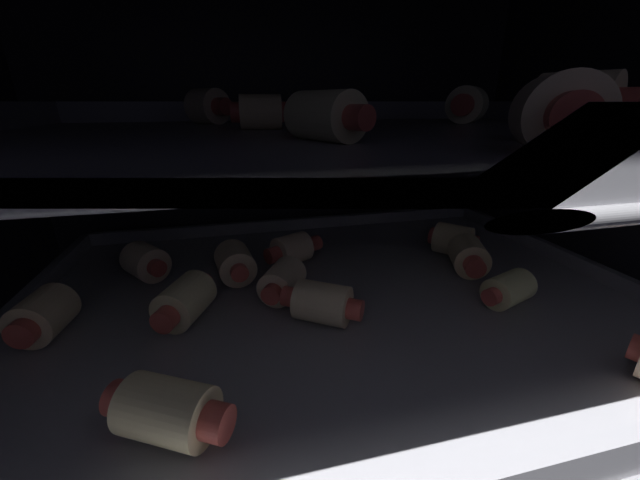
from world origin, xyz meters
TOP-DOWN VIEW (x-y plane):
  - ground_plane at (0.00, 0.00)cm, footprint 59.11×43.61cm
  - oven_wall_back at (0.00, 21.21)cm, footprint 59.11×1.20cm
  - oven_wall_right at (28.96, 0.00)cm, footprint 1.20×41.21cm
  - oven_rack_lower at (0.00, -0.00)cm, footprint 53.92×40.39cm
  - baking_tray_lower at (0.00, 0.00)cm, footprint 48.55×35.24cm
  - pig_in_blanket_lower_0 at (-11.62, -0.87)cm, footprint 4.44×6.15cm
  - pig_in_blanket_lower_1 at (-15.77, 7.07)cm, footprint 4.54×4.70cm
  - pig_in_blanket_lower_2 at (-2.44, 7.09)cm, footprint 5.69×4.13cm
  - pig_in_blanket_lower_3 at (-7.94, 4.86)cm, footprint 3.73×5.12cm
  - pig_in_blanket_lower_4 at (-4.25, 0.71)cm, footprint 4.37×5.37cm
  - pig_in_blanket_lower_5 at (-20.75, -0.65)cm, footprint 3.61×5.22cm
  - pig_in_blanket_lower_6 at (-11.35, -11.17)cm, footprint 6.31×4.57cm
  - pig_in_blanket_lower_7 at (14.25, 5.33)cm, footprint 4.70×4.84cm
  - pig_in_blanket_lower_8 at (12.86, -4.55)cm, footprint 5.32×3.63cm
  - pig_in_blanket_lower_9 at (-1.93, -3.46)cm, footprint 5.97×4.65cm
  - pig_in_blanket_lower_11 at (13.29, 1.33)cm, footprint 4.38×6.12cm
  - oven_rack_upper at (0.00, -0.00)cm, footprint 54.04×40.39cm
  - baking_tray_upper at (0.00, 0.00)cm, footprint 48.55×35.24cm
  - pig_in_blanket_upper_0 at (-2.55, -6.31)cm, footprint 3.96×6.12cm
  - pig_in_blanket_upper_1 at (1.56, 13.93)cm, footprint 4.41×5.38cm
  - pig_in_blanket_upper_2 at (9.08, -10.10)cm, footprint 4.45×5.32cm
  - pig_in_blanket_upper_3 at (4.95, -13.31)cm, footprint 4.06×4.58cm
  - pig_in_blanket_upper_4 at (14.60, 6.62)cm, footprint 4.70×4.62cm
  - pig_in_blanket_upper_5 at (-9.15, 11.06)cm, footprint 4.47×4.92cm
  - pig_in_blanket_upper_6 at (-5.08, 2.77)cm, footprint 4.40×2.70cm

SIDE VIEW (x-z plane):
  - ground_plane at x=0.00cm, z-range -1.20..0.00cm
  - oven_rack_lower at x=0.00cm, z-range 10.01..10.58cm
  - baking_tray_lower at x=0.00cm, z-range 10.03..12.31cm
  - pig_in_blanket_lower_8 at x=12.86cm, z-range 11.53..14.11cm
  - pig_in_blanket_lower_4 at x=-4.25cm, z-range 11.53..14.42cm
  - pig_in_blanket_lower_6 at x=-11.35cm, z-range 11.53..14.48cm
  - pig_in_blanket_lower_2 at x=-2.44cm, z-range 11.53..14.49cm
  - pig_in_blanket_lower_9 at x=-1.93cm, z-range 11.53..14.50cm
  - pig_in_blanket_lower_0 at x=-11.62cm, z-range 11.53..14.60cm
  - pig_in_blanket_lower_5 at x=-20.75cm, z-range 11.53..14.64cm
  - pig_in_blanket_lower_1 at x=-15.77cm, z-range 11.53..14.66cm
  - pig_in_blanket_lower_3 at x=-7.94cm, z-range 11.53..14.73cm
  - pig_in_blanket_lower_11 at x=13.29cm, z-range 11.53..14.74cm
  - pig_in_blanket_lower_7 at x=14.25cm, z-range 11.53..14.76cm
  - oven_wall_back at x=0.00cm, z-range 0.00..40.00cm
  - oven_wall_right at x=28.96cm, z-range 0.00..40.00cm
  - oven_rack_upper at x=0.00cm, z-range 23.14..23.83cm
  - baking_tray_upper at x=0.00cm, z-range 23.06..25.84cm
  - pig_in_blanket_upper_6 at x=-5.08cm, z-range 24.63..27.10cm
  - pig_in_blanket_upper_0 at x=-2.55cm, z-range 24.63..27.16cm
  - pig_in_blanket_upper_1 at x=1.56cm, z-range 24.63..27.41cm
  - pig_in_blanket_upper_3 at x=4.95cm, z-range 24.63..27.68cm
  - pig_in_blanket_upper_5 at x=-9.15cm, z-range 24.63..27.72cm
  - pig_in_blanket_upper_2 at x=9.08cm, z-range 24.63..27.95cm
  - pig_in_blanket_upper_4 at x=14.60cm, z-range 24.63..27.97cm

